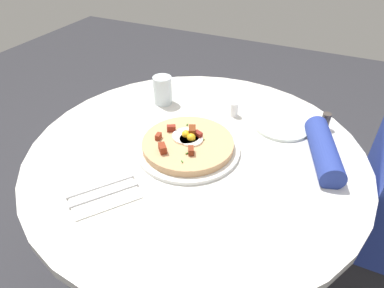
{
  "coord_description": "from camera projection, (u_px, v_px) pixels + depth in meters",
  "views": [
    {
      "loc": [
        0.73,
        0.33,
        1.35
      ],
      "look_at": [
        0.01,
        -0.01,
        0.75
      ],
      "focal_mm": 31.11,
      "sensor_mm": 36.0,
      "label": 1
    }
  ],
  "objects": [
    {
      "name": "dining_table",
      "position": [
        196.0,
        189.0,
        1.12
      ],
      "size": [
        1.02,
        1.02,
        0.73
      ],
      "color": "silver",
      "rests_on": "ground_plane"
    },
    {
      "name": "bread_plate",
      "position": [
        282.0,
        125.0,
        1.11
      ],
      "size": [
        0.19,
        0.19,
        0.01
      ],
      "primitive_type": "cylinder",
      "color": "silver",
      "rests_on": "dining_table"
    },
    {
      "name": "pizza_plate",
      "position": [
        188.0,
        148.0,
        1.0
      ],
      "size": [
        0.31,
        0.31,
        0.01
      ],
      "primitive_type": "cylinder",
      "color": "white",
      "rests_on": "dining_table"
    },
    {
      "name": "ground_plane",
      "position": [
        195.0,
        281.0,
        1.45
      ],
      "size": [
        6.0,
        6.0,
        0.0
      ],
      "primitive_type": "plane",
      "color": "#2D2D33"
    },
    {
      "name": "napkin",
      "position": [
        103.0,
        191.0,
        0.86
      ],
      "size": [
        0.22,
        0.21,
        0.0
      ],
      "primitive_type": "cube",
      "rotation": [
        0.0,
        0.0,
        2.49
      ],
      "color": "white",
      "rests_on": "dining_table"
    },
    {
      "name": "water_glass",
      "position": [
        163.0,
        90.0,
        1.21
      ],
      "size": [
        0.07,
        0.07,
        0.1
      ],
      "primitive_type": "cylinder",
      "color": "silver",
      "rests_on": "dining_table"
    },
    {
      "name": "fork",
      "position": [
        104.0,
        194.0,
        0.85
      ],
      "size": [
        0.15,
        0.12,
        0.0
      ],
      "primitive_type": "cube",
      "rotation": [
        0.0,
        0.0,
        2.49
      ],
      "color": "silver",
      "rests_on": "napkin"
    },
    {
      "name": "salt_shaker",
      "position": [
        234.0,
        109.0,
        1.15
      ],
      "size": [
        0.03,
        0.03,
        0.05
      ],
      "primitive_type": "cylinder",
      "color": "white",
      "rests_on": "dining_table"
    },
    {
      "name": "breakfast_pizza",
      "position": [
        188.0,
        143.0,
        0.99
      ],
      "size": [
        0.27,
        0.27,
        0.05
      ],
      "color": "tan",
      "rests_on": "pizza_plate"
    },
    {
      "name": "pepper_shaker",
      "position": [
        325.0,
        121.0,
        1.08
      ],
      "size": [
        0.03,
        0.03,
        0.06
      ],
      "primitive_type": "cylinder",
      "color": "#3F3833",
      "rests_on": "dining_table"
    },
    {
      "name": "knife",
      "position": [
        101.0,
        186.0,
        0.87
      ],
      "size": [
        0.15,
        0.12,
        0.0
      ],
      "primitive_type": "cube",
      "rotation": [
        0.0,
        0.0,
        2.49
      ],
      "color": "silver",
      "rests_on": "napkin"
    }
  ]
}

